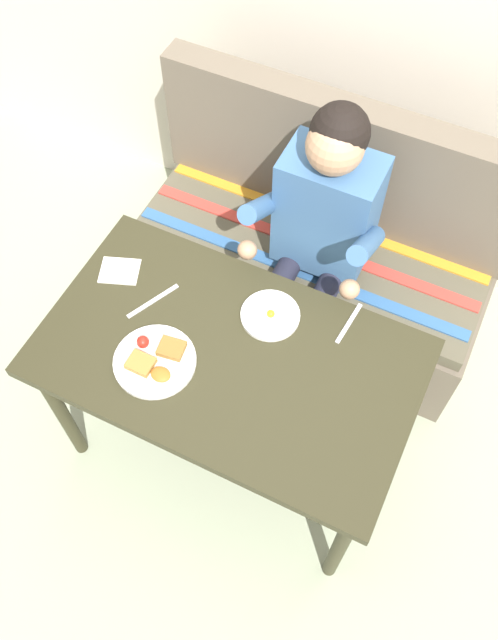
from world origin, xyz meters
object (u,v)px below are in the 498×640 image
at_px(couch, 313,257).
at_px(napkin, 120,271).
at_px(table, 229,367).
at_px(person, 319,228).
at_px(fork, 349,323).
at_px(knife, 153,301).
at_px(plate_eggs, 270,315).
at_px(plate_breakfast, 155,360).

height_order(couch, napkin, couch).
height_order(table, person, person).
distance_m(table, couch, 0.83).
bearing_deg(fork, person, 132.23).
xyz_separation_m(couch, knife, (-0.31, -0.69, 0.40)).
bearing_deg(person, napkin, -139.46).
distance_m(plate_eggs, napkin, 0.54).
distance_m(couch, person, 0.45).
height_order(couch, person, person).
bearing_deg(plate_breakfast, table, 32.52).
distance_m(table, plate_breakfast, 0.25).
bearing_deg(person, couch, 109.59).
distance_m(person, napkin, 0.71).
xyz_separation_m(table, plate_eggs, (0.06, 0.19, 0.09)).
height_order(table, knife, knife).
distance_m(fork, knife, 0.65).
distance_m(person, plate_eggs, 0.40).
height_order(person, fork, person).
relative_size(couch, knife, 7.20).
bearing_deg(person, plate_breakfast, -109.71).
xyz_separation_m(napkin, knife, (0.16, -0.06, -0.00)).
bearing_deg(table, plate_eggs, 72.44).
distance_m(plate_breakfast, napkin, 0.38).
distance_m(couch, napkin, 0.89).
height_order(plate_eggs, knife, plate_eggs).
xyz_separation_m(plate_breakfast, napkin, (-0.28, 0.25, -0.01)).
distance_m(person, plate_breakfast, 0.76).
bearing_deg(knife, fork, 43.47).
bearing_deg(napkin, knife, -19.14).
relative_size(plate_breakfast, knife, 1.30).
bearing_deg(fork, plate_breakfast, -135.85).
bearing_deg(plate_breakfast, fork, 38.79).
xyz_separation_m(couch, fork, (0.30, -0.49, 0.40)).
bearing_deg(knife, plate_breakfast, -32.73).
height_order(table, plate_eggs, plate_eggs).
xyz_separation_m(couch, napkin, (-0.48, -0.64, 0.40)).
bearing_deg(plate_eggs, knife, -162.78).
relative_size(person, knife, 6.06).
xyz_separation_m(fork, knife, (-0.61, -0.20, 0.00)).
distance_m(napkin, fork, 0.79).
relative_size(couch, napkin, 10.99).
distance_m(person, knife, 0.64).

